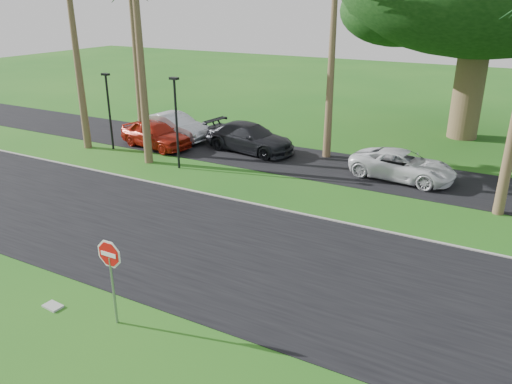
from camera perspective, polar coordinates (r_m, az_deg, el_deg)
The scene contains 12 objects.
ground at distance 16.65m, azimuth -9.71°, elevation -8.65°, with size 120.00×120.00×0.00m, color #195415.
road at distance 18.05m, azimuth -5.83°, elevation -5.91°, with size 120.00×8.00×0.02m, color black.
parking_strip at distance 26.69m, azimuth 6.89°, elevation 3.22°, with size 120.00×5.00×0.02m, color black.
curb at distance 21.18m, azimuth 0.31°, elevation -1.47°, with size 120.00×0.12×0.06m, color gray.
stop_sign_near at distance 13.58m, azimuth -16.29°, elevation -8.04°, with size 1.05×0.07×2.62m.
streetlight_left at distance 29.82m, azimuth -16.47°, elevation 9.37°, with size 0.45×0.25×4.34m.
streetlight_right at distance 25.48m, azimuth -9.10°, elevation 8.40°, with size 0.45×0.25×4.64m.
car_silver at distance 31.48m, azimuth -9.28°, elevation 7.38°, with size 1.69×4.83×1.59m, color #AFB1B7.
car_red at distance 29.90m, azimuth -11.42°, elevation 6.49°, with size 1.88×4.66×1.59m, color #9D1A0D.
car_dark at distance 28.54m, azimuth -0.74°, elevation 6.20°, with size 2.21×5.44×1.58m, color black.
car_minivan at distance 25.06m, azimuth 16.40°, elevation 2.91°, with size 2.29×4.97×1.38m, color silver.
utility_slab at distance 15.69m, azimuth -22.20°, elevation -11.99°, with size 0.55×0.35×0.06m, color #999A92.
Camera 1 is at (9.23, -11.15, 8.24)m, focal length 35.00 mm.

